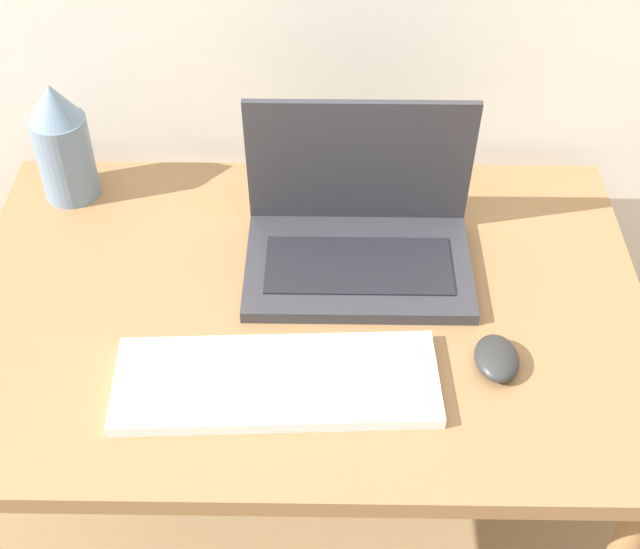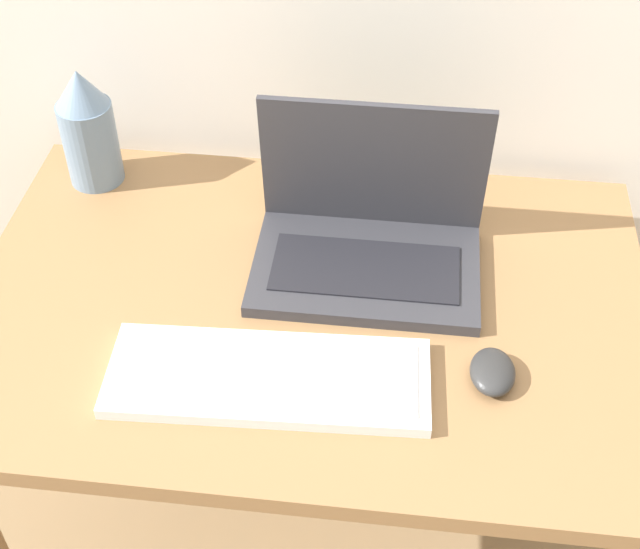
{
  "view_description": "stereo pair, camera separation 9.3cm",
  "coord_description": "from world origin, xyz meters",
  "px_view_note": "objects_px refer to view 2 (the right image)",
  "views": [
    {
      "loc": [
        0.04,
        -0.6,
        1.65
      ],
      "look_at": [
        0.02,
        0.3,
        0.81
      ],
      "focal_mm": 50.0,
      "sensor_mm": 36.0,
      "label": 1
    },
    {
      "loc": [
        0.13,
        -0.59,
        1.65
      ],
      "look_at": [
        0.02,
        0.3,
        0.81
      ],
      "focal_mm": 50.0,
      "sensor_mm": 36.0,
      "label": 2
    }
  ],
  "objects_px": {
    "mouse": "(493,372)",
    "vase": "(88,128)",
    "laptop": "(369,232)",
    "keyboard": "(268,377)"
  },
  "relations": [
    {
      "from": "mouse",
      "to": "vase",
      "type": "relative_size",
      "value": 0.41
    },
    {
      "from": "laptop",
      "to": "keyboard",
      "type": "bearing_deg",
      "value": -113.13
    },
    {
      "from": "keyboard",
      "to": "vase",
      "type": "xyz_separation_m",
      "value": [
        -0.37,
        0.42,
        0.09
      ]
    },
    {
      "from": "keyboard",
      "to": "mouse",
      "type": "height_order",
      "value": "mouse"
    },
    {
      "from": "keyboard",
      "to": "mouse",
      "type": "distance_m",
      "value": 0.31
    },
    {
      "from": "laptop",
      "to": "mouse",
      "type": "bearing_deg",
      "value": -50.24
    },
    {
      "from": "vase",
      "to": "laptop",
      "type": "bearing_deg",
      "value": -17.71
    },
    {
      "from": "mouse",
      "to": "vase",
      "type": "height_order",
      "value": "vase"
    },
    {
      "from": "keyboard",
      "to": "vase",
      "type": "distance_m",
      "value": 0.57
    },
    {
      "from": "keyboard",
      "to": "vase",
      "type": "relative_size",
      "value": 2.11
    }
  ]
}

